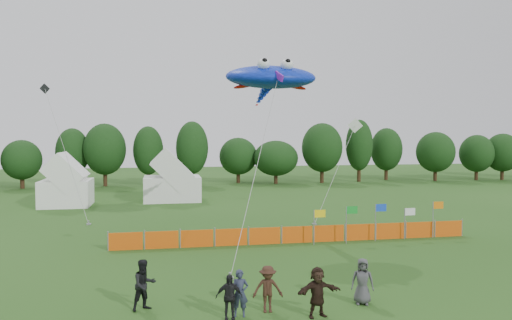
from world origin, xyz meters
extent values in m
plane|color=#234C16|center=(0.00, 0.00, 0.00)|extent=(160.00, 160.00, 0.00)
cylinder|color=#382314|center=(-21.24, 44.50, 0.96)|extent=(0.50, 0.50, 1.91)
ellipsoid|color=black|center=(-21.24, 44.50, 3.45)|extent=(4.61, 4.61, 4.30)
cylinder|color=#382314|center=(-15.73, 46.21, 1.19)|extent=(0.50, 0.50, 2.38)
ellipsoid|color=black|center=(-15.73, 46.21, 4.30)|extent=(4.09, 4.09, 5.35)
cylinder|color=#382314|center=(-11.75, 45.39, 1.29)|extent=(0.50, 0.50, 2.57)
ellipsoid|color=black|center=(-11.75, 45.39, 4.64)|extent=(5.20, 5.20, 5.79)
cylinder|color=#382314|center=(-6.44, 45.32, 1.23)|extent=(0.50, 0.50, 2.46)
ellipsoid|color=black|center=(-6.44, 45.32, 4.45)|extent=(3.78, 3.78, 5.55)
cylinder|color=#382314|center=(-0.99, 43.92, 1.33)|extent=(0.50, 0.50, 2.66)
ellipsoid|color=black|center=(-0.99, 43.92, 4.81)|extent=(4.05, 4.05, 5.99)
cylinder|color=#382314|center=(5.28, 46.53, 0.99)|extent=(0.50, 0.50, 1.98)
ellipsoid|color=black|center=(5.28, 46.53, 3.58)|extent=(5.06, 5.06, 4.46)
cylinder|color=#382314|center=(9.99, 44.56, 0.93)|extent=(0.50, 0.50, 1.86)
ellipsoid|color=black|center=(9.99, 44.56, 3.35)|extent=(5.86, 5.86, 4.18)
cylinder|color=#382314|center=(16.28, 44.38, 1.31)|extent=(0.50, 0.50, 2.62)
ellipsoid|color=black|center=(16.28, 44.38, 4.73)|extent=(5.41, 5.41, 5.89)
cylinder|color=#382314|center=(21.78, 44.99, 1.39)|extent=(0.50, 0.50, 2.78)
ellipsoid|color=black|center=(21.78, 44.99, 5.02)|extent=(3.67, 3.67, 6.26)
cylinder|color=#382314|center=(26.67, 46.88, 1.21)|extent=(0.50, 0.50, 2.42)
ellipsoid|color=black|center=(26.67, 46.88, 4.36)|extent=(4.46, 4.46, 5.44)
cylinder|color=#382314|center=(32.69, 44.13, 1.12)|extent=(0.50, 0.50, 2.24)
ellipsoid|color=black|center=(32.69, 44.13, 4.04)|extent=(5.26, 5.26, 5.03)
cylinder|color=#382314|center=(39.09, 44.15, 1.05)|extent=(0.50, 0.50, 2.10)
ellipsoid|color=black|center=(39.09, 44.15, 3.80)|extent=(4.74, 4.74, 4.73)
cylinder|color=#382314|center=(42.84, 43.69, 1.08)|extent=(0.50, 0.50, 2.16)
ellipsoid|color=black|center=(42.84, 43.69, 3.91)|extent=(4.88, 4.88, 4.87)
cube|color=white|center=(-13.33, 28.29, 1.18)|extent=(4.31, 4.31, 2.37)
cube|color=white|center=(-3.79, 30.10, 1.19)|extent=(5.42, 4.33, 2.38)
cube|color=#D6510B|center=(-6.83, 9.43, 0.50)|extent=(1.90, 0.06, 1.00)
cube|color=#D6510B|center=(-4.83, 9.43, 0.50)|extent=(1.90, 0.06, 1.00)
cube|color=#D6510B|center=(-2.83, 9.43, 0.50)|extent=(1.90, 0.06, 1.00)
cube|color=#D6510B|center=(-0.83, 9.43, 0.50)|extent=(1.90, 0.06, 1.00)
cube|color=#D6510B|center=(1.17, 9.43, 0.50)|extent=(1.90, 0.06, 1.00)
cube|color=#D6510B|center=(3.17, 9.43, 0.50)|extent=(1.90, 0.06, 1.00)
cube|color=#D6510B|center=(5.17, 9.43, 0.50)|extent=(1.90, 0.06, 1.00)
cube|color=#D6510B|center=(7.17, 9.43, 0.50)|extent=(1.90, 0.06, 1.00)
cube|color=#D6510B|center=(9.17, 9.43, 0.50)|extent=(1.90, 0.06, 1.00)
cube|color=#D6510B|center=(11.17, 9.43, 0.50)|extent=(1.90, 0.06, 1.00)
cube|color=#D6510B|center=(13.17, 9.43, 0.50)|extent=(1.90, 0.06, 1.00)
cylinder|color=gray|center=(4.00, 8.72, 1.04)|extent=(0.06, 0.06, 2.07)
cube|color=yellow|center=(4.35, 8.72, 1.85)|extent=(0.70, 0.02, 0.45)
cylinder|color=gray|center=(6.00, 8.71, 1.12)|extent=(0.06, 0.06, 2.23)
cube|color=#148C26|center=(6.35, 8.71, 2.01)|extent=(0.70, 0.02, 0.45)
cylinder|color=gray|center=(8.00, 9.03, 1.13)|extent=(0.06, 0.06, 2.27)
cube|color=blue|center=(8.35, 9.03, 2.04)|extent=(0.70, 0.02, 0.45)
cylinder|color=gray|center=(10.00, 9.18, 0.97)|extent=(0.06, 0.06, 1.94)
cube|color=white|center=(10.35, 9.18, 1.71)|extent=(0.70, 0.02, 0.45)
cylinder|color=gray|center=(12.00, 9.31, 1.14)|extent=(0.06, 0.06, 2.27)
cube|color=orange|center=(12.35, 9.31, 2.05)|extent=(0.70, 0.02, 0.45)
imported|color=#272D42|center=(-2.09, -1.88, 0.84)|extent=(0.68, 0.50, 1.69)
imported|color=black|center=(-5.48, -0.56, 0.95)|extent=(1.15, 1.06, 1.90)
imported|color=#361F15|center=(-1.01, -1.63, 0.86)|extent=(1.17, 0.74, 1.72)
imported|color=black|center=(-2.51, -2.11, 0.81)|extent=(0.97, 0.45, 1.62)
imported|color=#424246|center=(2.75, -1.45, 0.88)|extent=(1.00, 0.82, 1.77)
imported|color=black|center=(0.64, -2.44, 0.90)|extent=(1.73, 0.78, 1.80)
ellipsoid|color=#0F2FDA|center=(1.77, 10.46, 9.99)|extent=(5.54, 4.22, 1.93)
sphere|color=white|center=(1.07, 9.26, 10.58)|extent=(0.77, 0.77, 0.77)
sphere|color=white|center=(2.46, 9.26, 10.58)|extent=(0.77, 0.77, 0.77)
ellipsoid|color=red|center=(0.29, 10.64, 9.48)|extent=(1.62, 0.71, 0.25)
ellipsoid|color=red|center=(3.24, 10.64, 9.48)|extent=(1.62, 0.71, 0.25)
cube|color=purple|center=(1.77, 8.34, 9.80)|extent=(0.37, 0.96, 0.70)
cylinder|color=#A5A5A5|center=(-0.02, 5.70, 4.84)|extent=(3.61, 5.90, 9.70)
cube|color=gray|center=(-1.81, 2.77, 0.05)|extent=(0.30, 0.30, 0.10)
cube|color=white|center=(10.71, 19.14, 7.23)|extent=(1.23, 0.34, 1.23)
cylinder|color=#A5A5A5|center=(8.36, 17.07, 3.62)|extent=(4.75, 4.18, 7.25)
cube|color=gray|center=(6.00, 15.00, 0.05)|extent=(0.30, 0.30, 0.10)
cube|color=black|center=(-13.71, 22.30, 10.09)|extent=(0.81, 0.24, 0.81)
cylinder|color=#A5A5A5|center=(-11.86, 20.15, 5.04)|extent=(3.75, 4.34, 10.10)
cube|color=gray|center=(-10.00, 18.00, 0.05)|extent=(0.30, 0.30, 0.10)
camera|label=1|loc=(-4.80, -19.24, 6.55)|focal=35.00mm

